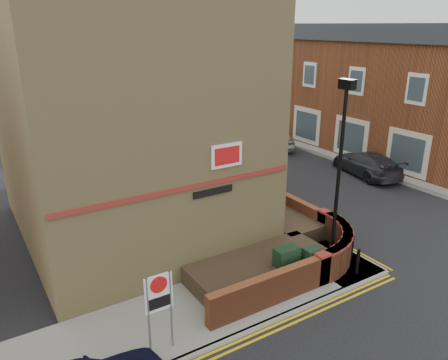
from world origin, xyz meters
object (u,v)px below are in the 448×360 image
utility_cabinet_large (286,265)px  zone_sign (159,299)px  lamppost (338,177)px  silver_car_near (186,148)px

utility_cabinet_large → zone_sign: (-4.70, -0.80, 0.92)m
lamppost → zone_sign: bearing=-173.9°
lamppost → silver_car_near: lamppost is taller
lamppost → silver_car_near: size_ratio=1.63×
utility_cabinet_large → silver_car_near: bearing=74.9°
lamppost → silver_car_near: bearing=82.2°
zone_sign → lamppost: bearing=6.1°
lamppost → silver_car_near: (2.00, 14.54, -2.71)m
zone_sign → silver_car_near: (8.60, 15.24, -1.01)m
lamppost → utility_cabinet_large: bearing=177.0°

